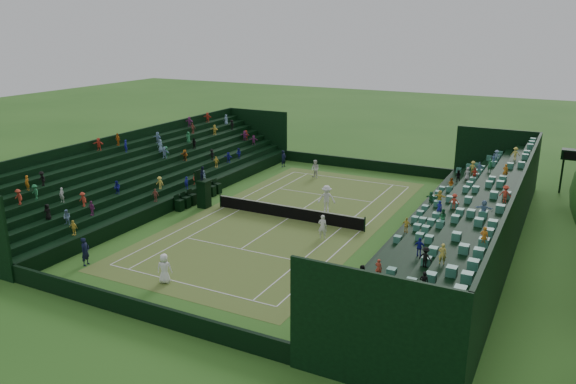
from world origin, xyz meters
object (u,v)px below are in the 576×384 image
at_px(tennis_net, 288,212).
at_px(player_far_east, 327,199).
at_px(player_far_west, 315,169).
at_px(player_near_west, 164,269).
at_px(umpire_chair, 204,190).
at_px(player_near_east, 323,227).

height_order(tennis_net, player_far_east, player_far_east).
bearing_deg(player_far_west, player_far_east, -37.34).
bearing_deg(player_near_west, umpire_chair, -86.46).
bearing_deg(player_near_east, umpire_chair, -23.23).
distance_m(player_near_west, player_far_west, 23.32).
xyz_separation_m(umpire_chair, player_near_east, (10.63, -1.80, -0.56)).
bearing_deg(tennis_net, player_far_east, 56.07).
bearing_deg(tennis_net, player_near_east, -32.40).
distance_m(umpire_chair, player_near_east, 10.79).
relative_size(player_near_east, player_far_west, 0.99).
relative_size(umpire_chair, player_near_west, 1.91).
xyz_separation_m(umpire_chair, player_near_west, (5.74, -11.67, -0.53)).
height_order(player_near_east, player_far_east, player_far_east).
bearing_deg(player_near_west, player_far_east, -123.84).
bearing_deg(player_near_east, player_near_west, 50.03).
height_order(player_near_west, player_far_west, player_near_west).
xyz_separation_m(tennis_net, player_near_east, (3.74, -2.38, 0.28)).
xyz_separation_m(player_near_west, player_far_east, (2.96, 14.95, 0.18)).
xyz_separation_m(player_near_east, player_far_east, (-1.93, 5.07, 0.20)).
xyz_separation_m(umpire_chair, player_far_west, (3.98, 11.58, -0.55)).
relative_size(tennis_net, player_far_east, 5.76).
bearing_deg(tennis_net, player_far_west, 104.78).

